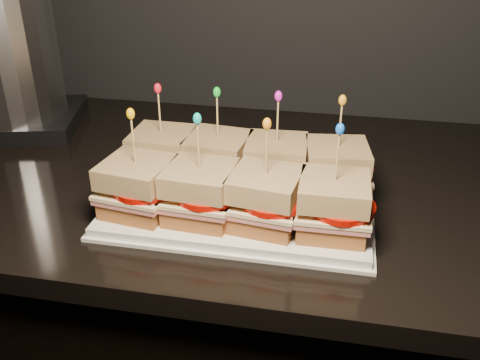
# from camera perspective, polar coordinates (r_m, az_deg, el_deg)

# --- Properties ---
(granite_slab) EXTENTS (2.36, 0.70, 0.04)m
(granite_slab) POSITION_cam_1_polar(r_m,az_deg,el_deg) (0.97, 18.67, -1.93)
(granite_slab) COLOR black
(granite_slab) RESTS_ON cabinet
(platter) EXTENTS (0.41, 0.25, 0.02)m
(platter) POSITION_cam_1_polar(r_m,az_deg,el_deg) (0.85, 0.00, -2.75)
(platter) COLOR white
(platter) RESTS_ON granite_slab
(platter_rim) EXTENTS (0.42, 0.26, 0.01)m
(platter_rim) POSITION_cam_1_polar(r_m,az_deg,el_deg) (0.85, 0.00, -3.10)
(platter_rim) COLOR white
(platter_rim) RESTS_ON granite_slab
(sandwich_0_bread_bot) EXTENTS (0.09, 0.09, 0.03)m
(sandwich_0_bread_bot) POSITION_cam_1_polar(r_m,az_deg,el_deg) (0.92, -8.14, 1.14)
(sandwich_0_bread_bot) COLOR brown
(sandwich_0_bread_bot) RESTS_ON platter
(sandwich_0_ham) EXTENTS (0.10, 0.10, 0.01)m
(sandwich_0_ham) POSITION_cam_1_polar(r_m,az_deg,el_deg) (0.91, -8.21, 2.09)
(sandwich_0_ham) COLOR #B55B52
(sandwich_0_ham) RESTS_ON sandwich_0_bread_bot
(sandwich_0_cheese) EXTENTS (0.11, 0.10, 0.01)m
(sandwich_0_cheese) POSITION_cam_1_polar(r_m,az_deg,el_deg) (0.91, -8.24, 2.49)
(sandwich_0_cheese) COLOR beige
(sandwich_0_cheese) RESTS_ON sandwich_0_ham
(sandwich_0_tomato) EXTENTS (0.09, 0.09, 0.01)m
(sandwich_0_tomato) POSITION_cam_1_polar(r_m,az_deg,el_deg) (0.90, -7.67, 2.70)
(sandwich_0_tomato) COLOR #B80D03
(sandwich_0_tomato) RESTS_ON sandwich_0_cheese
(sandwich_0_bread_top) EXTENTS (0.10, 0.10, 0.03)m
(sandwich_0_bread_top) POSITION_cam_1_polar(r_m,az_deg,el_deg) (0.90, -8.36, 4.12)
(sandwich_0_bread_top) COLOR #532C10
(sandwich_0_bread_top) RESTS_ON sandwich_0_tomato
(sandwich_0_pick) EXTENTS (0.00, 0.00, 0.09)m
(sandwich_0_pick) POSITION_cam_1_polar(r_m,az_deg,el_deg) (0.88, -8.57, 6.87)
(sandwich_0_pick) COLOR tan
(sandwich_0_pick) RESTS_ON sandwich_0_bread_top
(sandwich_0_frill) EXTENTS (0.01, 0.01, 0.02)m
(sandwich_0_frill) POSITION_cam_1_polar(r_m,az_deg,el_deg) (0.87, -8.78, 9.65)
(sandwich_0_frill) COLOR red
(sandwich_0_frill) RESTS_ON sandwich_0_pick
(sandwich_1_bread_bot) EXTENTS (0.10, 0.10, 0.03)m
(sandwich_1_bread_bot) POSITION_cam_1_polar(r_m,az_deg,el_deg) (0.90, -2.30, 0.61)
(sandwich_1_bread_bot) COLOR brown
(sandwich_1_bread_bot) RESTS_ON platter
(sandwich_1_ham) EXTENTS (0.11, 0.11, 0.01)m
(sandwich_1_ham) POSITION_cam_1_polar(r_m,az_deg,el_deg) (0.89, -2.32, 1.59)
(sandwich_1_ham) COLOR #B55B52
(sandwich_1_ham) RESTS_ON sandwich_1_bread_bot
(sandwich_1_cheese) EXTENTS (0.12, 0.11, 0.01)m
(sandwich_1_cheese) POSITION_cam_1_polar(r_m,az_deg,el_deg) (0.89, -2.33, 1.99)
(sandwich_1_cheese) COLOR beige
(sandwich_1_cheese) RESTS_ON sandwich_1_ham
(sandwich_1_tomato) EXTENTS (0.09, 0.09, 0.01)m
(sandwich_1_tomato) POSITION_cam_1_polar(r_m,az_deg,el_deg) (0.87, -1.67, 2.20)
(sandwich_1_tomato) COLOR #B80D03
(sandwich_1_tomato) RESTS_ON sandwich_1_cheese
(sandwich_1_bread_top) EXTENTS (0.11, 0.11, 0.03)m
(sandwich_1_bread_top) POSITION_cam_1_polar(r_m,az_deg,el_deg) (0.87, -2.37, 3.67)
(sandwich_1_bread_top) COLOR #532C10
(sandwich_1_bread_top) RESTS_ON sandwich_1_tomato
(sandwich_1_pick) EXTENTS (0.00, 0.00, 0.09)m
(sandwich_1_pick) POSITION_cam_1_polar(r_m,az_deg,el_deg) (0.86, -2.43, 6.50)
(sandwich_1_pick) COLOR tan
(sandwich_1_pick) RESTS_ON sandwich_1_bread_top
(sandwich_1_frill) EXTENTS (0.01, 0.01, 0.02)m
(sandwich_1_frill) POSITION_cam_1_polar(r_m,az_deg,el_deg) (0.84, -2.49, 9.35)
(sandwich_1_frill) COLOR green
(sandwich_1_frill) RESTS_ON sandwich_1_pick
(sandwich_2_bread_bot) EXTENTS (0.10, 0.10, 0.03)m
(sandwich_2_bread_bot) POSITION_cam_1_polar(r_m,az_deg,el_deg) (0.88, 3.81, 0.05)
(sandwich_2_bread_bot) COLOR brown
(sandwich_2_bread_bot) RESTS_ON platter
(sandwich_2_ham) EXTENTS (0.11, 0.10, 0.01)m
(sandwich_2_ham) POSITION_cam_1_polar(r_m,az_deg,el_deg) (0.87, 3.84, 1.04)
(sandwich_2_ham) COLOR #B55B52
(sandwich_2_ham) RESTS_ON sandwich_2_bread_bot
(sandwich_2_cheese) EXTENTS (0.11, 0.11, 0.01)m
(sandwich_2_cheese) POSITION_cam_1_polar(r_m,az_deg,el_deg) (0.87, 3.86, 1.45)
(sandwich_2_cheese) COLOR beige
(sandwich_2_cheese) RESTS_ON sandwich_2_ham
(sandwich_2_tomato) EXTENTS (0.09, 0.09, 0.01)m
(sandwich_2_tomato) POSITION_cam_1_polar(r_m,az_deg,el_deg) (0.86, 4.61, 1.66)
(sandwich_2_tomato) COLOR #B80D03
(sandwich_2_tomato) RESTS_ON sandwich_2_cheese
(sandwich_2_bread_top) EXTENTS (0.10, 0.10, 0.03)m
(sandwich_2_bread_top) POSITION_cam_1_polar(r_m,az_deg,el_deg) (0.86, 3.91, 3.15)
(sandwich_2_bread_top) COLOR #532C10
(sandwich_2_bread_top) RESTS_ON sandwich_2_tomato
(sandwich_2_pick) EXTENTS (0.00, 0.00, 0.09)m
(sandwich_2_pick) POSITION_cam_1_polar(r_m,az_deg,el_deg) (0.84, 4.02, 6.02)
(sandwich_2_pick) COLOR tan
(sandwich_2_pick) RESTS_ON sandwich_2_bread_top
(sandwich_2_frill) EXTENTS (0.01, 0.01, 0.02)m
(sandwich_2_frill) POSITION_cam_1_polar(r_m,az_deg,el_deg) (0.82, 4.12, 8.93)
(sandwich_2_frill) COLOR #D617CB
(sandwich_2_frill) RESTS_ON sandwich_2_pick
(sandwich_3_bread_bot) EXTENTS (0.11, 0.11, 0.03)m
(sandwich_3_bread_bot) POSITION_cam_1_polar(r_m,az_deg,el_deg) (0.88, 10.06, -0.52)
(sandwich_3_bread_bot) COLOR brown
(sandwich_3_bread_bot) RESTS_ON platter
(sandwich_3_ham) EXTENTS (0.12, 0.11, 0.01)m
(sandwich_3_ham) POSITION_cam_1_polar(r_m,az_deg,el_deg) (0.87, 10.15, 0.47)
(sandwich_3_ham) COLOR #B55B52
(sandwich_3_ham) RESTS_ON sandwich_3_bread_bot
(sandwich_3_cheese) EXTENTS (0.12, 0.11, 0.01)m
(sandwich_3_cheese) POSITION_cam_1_polar(r_m,az_deg,el_deg) (0.87, 10.19, 0.88)
(sandwich_3_cheese) COLOR beige
(sandwich_3_cheese) RESTS_ON sandwich_3_ham
(sandwich_3_tomato) EXTENTS (0.09, 0.09, 0.01)m
(sandwich_3_tomato) POSITION_cam_1_polar(r_m,az_deg,el_deg) (0.86, 11.01, 1.08)
(sandwich_3_tomato) COLOR #B80D03
(sandwich_3_tomato) RESTS_ON sandwich_3_cheese
(sandwich_3_bread_top) EXTENTS (0.11, 0.11, 0.03)m
(sandwich_3_bread_top) POSITION_cam_1_polar(r_m,az_deg,el_deg) (0.85, 10.34, 2.58)
(sandwich_3_bread_top) COLOR #532C10
(sandwich_3_bread_top) RESTS_ON sandwich_3_tomato
(sandwich_3_pick) EXTENTS (0.00, 0.00, 0.09)m
(sandwich_3_pick) POSITION_cam_1_polar(r_m,az_deg,el_deg) (0.83, 10.61, 5.46)
(sandwich_3_pick) COLOR tan
(sandwich_3_pick) RESTS_ON sandwich_3_bread_top
(sandwich_3_frill) EXTENTS (0.01, 0.01, 0.02)m
(sandwich_3_frill) POSITION_cam_1_polar(r_m,az_deg,el_deg) (0.82, 10.89, 8.37)
(sandwich_3_frill) COLOR orange
(sandwich_3_frill) RESTS_ON sandwich_3_pick
(sandwich_4_bread_bot) EXTENTS (0.11, 0.11, 0.03)m
(sandwich_4_bread_bot) POSITION_cam_1_polar(r_m,az_deg,el_deg) (0.83, -10.67, -2.39)
(sandwich_4_bread_bot) COLOR brown
(sandwich_4_bread_bot) RESTS_ON platter
(sandwich_4_ham) EXTENTS (0.12, 0.11, 0.01)m
(sandwich_4_ham) POSITION_cam_1_polar(r_m,az_deg,el_deg) (0.82, -10.77, -1.36)
(sandwich_4_ham) COLOR #B55B52
(sandwich_4_ham) RESTS_ON sandwich_4_bread_bot
(sandwich_4_cheese) EXTENTS (0.12, 0.11, 0.01)m
(sandwich_4_cheese) POSITION_cam_1_polar(r_m,az_deg,el_deg) (0.82, -10.82, -0.93)
(sandwich_4_cheese) COLOR beige
(sandwich_4_cheese) RESTS_ON sandwich_4_ham
(sandwich_4_tomato) EXTENTS (0.09, 0.09, 0.01)m
(sandwich_4_tomato) POSITION_cam_1_polar(r_m,az_deg,el_deg) (0.80, -10.22, -0.74)
(sandwich_4_tomato) COLOR #B80D03
(sandwich_4_tomato) RESTS_ON sandwich_4_cheese
(sandwich_4_bread_top) EXTENTS (0.11, 0.11, 0.03)m
(sandwich_4_bread_top) POSITION_cam_1_polar(r_m,az_deg,el_deg) (0.80, -10.99, 0.84)
(sandwich_4_bread_top) COLOR #532C10
(sandwich_4_bread_top) RESTS_ON sandwich_4_tomato
(sandwich_4_pick) EXTENTS (0.00, 0.00, 0.09)m
(sandwich_4_pick) POSITION_cam_1_polar(r_m,az_deg,el_deg) (0.78, -11.29, 3.86)
(sandwich_4_pick) COLOR tan
(sandwich_4_pick) RESTS_ON sandwich_4_bread_top
(sandwich_4_frill) EXTENTS (0.01, 0.01, 0.02)m
(sandwich_4_frill) POSITION_cam_1_polar(r_m,az_deg,el_deg) (0.77, -11.60, 6.94)
(sandwich_4_frill) COLOR #F4AF07
(sandwich_4_frill) RESTS_ON sandwich_4_pick
(sandwich_5_bread_bot) EXTENTS (0.10, 0.10, 0.03)m
(sandwich_5_bread_bot) POSITION_cam_1_polar(r_m,az_deg,el_deg) (0.80, -4.20, -3.10)
(sandwich_5_bread_bot) COLOR brown
(sandwich_5_bread_bot) RESTS_ON platter
(sandwich_5_ham) EXTENTS (0.11, 0.11, 0.01)m
(sandwich_5_ham) POSITION_cam_1_polar(r_m,az_deg,el_deg) (0.79, -4.25, -2.04)
(sandwich_5_ham) COLOR #B55B52
(sandwich_5_ham) RESTS_ON sandwich_5_bread_bot
(sandwich_5_cheese) EXTENTS (0.11, 0.11, 0.01)m
(sandwich_5_cheese) POSITION_cam_1_polar(r_m,az_deg,el_deg) (0.79, -4.26, -1.60)
(sandwich_5_cheese) COLOR beige
(sandwich_5_cheese) RESTS_ON sandwich_5_ham
(sandwich_5_tomato) EXTENTS (0.09, 0.09, 0.01)m
(sandwich_5_tomato) POSITION_cam_1_polar(r_m,az_deg,el_deg) (0.78, -3.54, -1.42)
(sandwich_5_tomato) COLOR #B80D03
(sandwich_5_tomato) RESTS_ON sandwich_5_cheese
(sandwich_5_bread_top) EXTENTS (0.10, 0.10, 0.03)m
(sandwich_5_bread_top) POSITION_cam_1_polar(r_m,az_deg,el_deg) (0.77, -4.34, 0.23)
(sandwich_5_bread_top) COLOR #532C10
(sandwich_5_bread_top) RESTS_ON sandwich_5_tomato
(sandwich_5_pick) EXTENTS (0.00, 0.00, 0.09)m
(sandwich_5_pick) POSITION_cam_1_polar(r_m,az_deg,el_deg) (0.75, -4.46, 3.35)
(sandwich_5_pick) COLOR tan
(sandwich_5_pick) RESTS_ON sandwich_5_bread_top
(sandwich_5_frill) EXTENTS (0.01, 0.01, 0.02)m
(sandwich_5_frill) POSITION_cam_1_polar(r_m,az_deg,el_deg) (0.74, -4.59, 6.54)
(sandwich_5_frill) COLOR #0DBCB3
(sandwich_5_frill) RESTS_ON sandwich_5_pick
(sandwich_6_bread_bot) EXTENTS (0.11, 0.11, 0.03)m
(sandwich_6_bread_bot) POSITION_cam_1_polar(r_m,az_deg,el_deg) (0.78, 2.65, -3.81)
(sandwich_6_bread_bot) COLOR brown
(sandwich_6_bread_bot) RESTS_ON platter
(sandwich_6_ham) EXTENTS (0.12, 0.11, 0.01)m
(sandwich_6_ham) POSITION_cam_1_polar(r_m,az_deg,el_deg) (0.77, 2.67, -2.74)
(sandwich_6_ham) COLOR #B55B52
(sandwich_6_ham) RESTS_ON sandwich_6_bread_bot
(sandwich_6_cheese) EXTENTS (0.12, 0.11, 0.01)m
(sandwich_6_cheese) POSITION_cam_1_polar(r_m,az_deg,el_deg) (0.77, 2.69, -2.29)
(sandwich_6_cheese) COLOR beige
(sandwich_6_cheese) RESTS_ON sandwich_6_ham
(sandwich_6_tomato) EXTENTS (0.09, 0.09, 0.01)m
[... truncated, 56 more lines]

